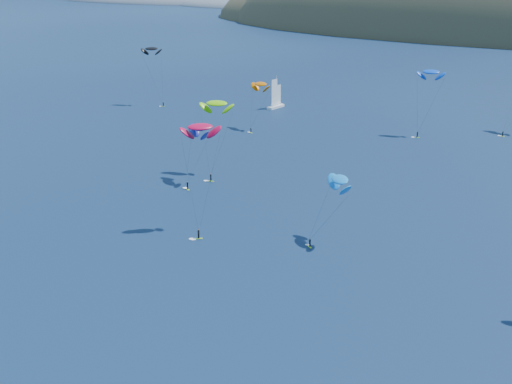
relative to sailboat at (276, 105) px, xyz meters
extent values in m
ellipsoid|color=#3D3526|center=(-84.52, 396.31, -8.17)|extent=(340.00, 240.00, 120.00)
ellipsoid|color=slate|center=(-424.52, 566.31, -4.57)|extent=(400.00, 240.00, 60.00)
ellipsoid|color=slate|center=(-284.52, 526.31, -3.61)|extent=(240.00, 180.00, 44.00)
cube|color=white|center=(0.00, -0.02, -0.59)|extent=(3.28, 8.51, 0.99)
cylinder|color=white|center=(0.00, 0.54, 5.22)|extent=(0.15, 0.15, 11.60)
cube|color=#A3E519|center=(10.95, -38.48, -0.94)|extent=(1.28, 0.80, 0.07)
cylinder|color=black|center=(10.95, -38.48, -0.16)|extent=(0.29, 0.29, 1.32)
sphere|color=#8C6047|center=(10.95, -38.48, 0.61)|extent=(0.22, 0.22, 0.22)
ellipsoid|color=#D45F00|center=(10.48, -31.21, 13.37)|extent=(8.78, 6.43, 4.45)
cube|color=#A3E519|center=(26.99, -87.78, -0.93)|extent=(1.54, 0.82, 0.08)
cylinder|color=black|center=(26.99, -87.78, -0.01)|extent=(0.35, 0.35, 1.58)
sphere|color=#8C6047|center=(26.99, -87.78, 0.91)|extent=(0.26, 0.26, 0.26)
ellipsoid|color=#6ECB08|center=(23.91, -79.47, 16.83)|extent=(9.19, 6.08, 4.71)
cube|color=#A3E519|center=(58.72, -19.30, -0.93)|extent=(1.50, 0.77, 0.08)
cylinder|color=black|center=(58.72, -19.30, -0.03)|extent=(0.34, 0.34, 1.54)
sphere|color=#8C6047|center=(58.72, -19.30, 0.86)|extent=(0.26, 0.26, 0.26)
ellipsoid|color=#043BC1|center=(60.09, -14.01, 18.57)|extent=(8.75, 5.70, 4.49)
cube|color=#A3E519|center=(65.96, -114.36, -0.94)|extent=(1.19, 1.19, 0.07)
cylinder|color=black|center=(65.96, -114.36, -0.12)|extent=(0.31, 0.31, 1.39)
sphere|color=#8C6047|center=(65.96, -114.36, 0.69)|extent=(0.23, 0.23, 0.23)
ellipsoid|color=blue|center=(69.20, -108.43, 11.46)|extent=(8.59, 8.60, 4.63)
cube|color=#A3E519|center=(44.99, -121.01, -0.93)|extent=(1.44, 1.31, 0.08)
cylinder|color=black|center=(44.99, -121.01, 0.02)|extent=(0.36, 0.36, 1.62)
sphere|color=#8C6047|center=(44.99, -121.01, 0.96)|extent=(0.27, 0.27, 0.27)
ellipsoid|color=#A40731|center=(41.88, -114.67, 19.95)|extent=(8.23, 7.71, 4.31)
cube|color=#A3E519|center=(25.60, -96.01, -0.93)|extent=(1.50, 1.16, 0.08)
cylinder|color=black|center=(25.60, -96.01, 0.01)|extent=(0.35, 0.35, 1.60)
sphere|color=#8C6047|center=(25.60, -96.01, 0.94)|extent=(0.27, 0.27, 0.27)
ellipsoid|color=navy|center=(24.29, -88.20, 12.47)|extent=(9.93, 8.35, 5.06)
cube|color=#A3E519|center=(81.50, -5.31, -0.94)|extent=(1.35, 0.77, 0.07)
cylinder|color=black|center=(81.50, -5.31, -0.12)|extent=(0.30, 0.30, 1.38)
sphere|color=#8C6047|center=(81.50, -5.31, 0.68)|extent=(0.23, 0.23, 0.23)
cube|color=#A3E519|center=(-37.78, -17.63, -0.94)|extent=(1.39, 0.80, 0.07)
cylinder|color=black|center=(-37.78, -17.63, -0.10)|extent=(0.31, 0.31, 1.43)
sphere|color=#8C6047|center=(-37.78, -17.63, 0.73)|extent=(0.24, 0.24, 0.24)
ellipsoid|color=black|center=(-43.85, -15.23, 19.62)|extent=(8.25, 5.74, 4.20)
camera|label=1|loc=(117.27, -229.78, 51.79)|focal=50.00mm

